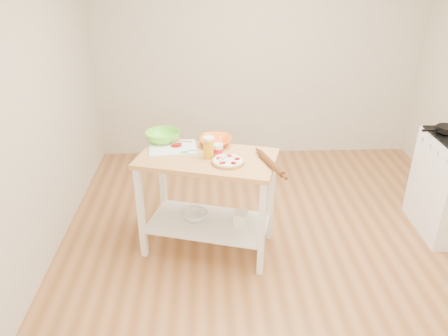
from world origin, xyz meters
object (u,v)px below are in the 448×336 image
pizza (228,161)px  shelf_glass_bowl (195,215)px  orange_bowl (215,141)px  yogurt_tub (218,150)px  skillet (448,129)px  cutting_board (172,147)px  prep_island (208,184)px  green_bowl (163,137)px  rolling_pin (271,163)px  spatula (189,151)px  knife (173,141)px  beer_pint (209,147)px  shelf_bin (240,218)px

pizza → shelf_glass_bowl: (-0.28, 0.19, -0.62)m
orange_bowl → yogurt_tub: size_ratio=1.51×
skillet → yogurt_tub: (-2.08, -0.31, -0.02)m
skillet → cutting_board: bearing=179.1°
cutting_board → shelf_glass_bowl: cutting_board is taller
prep_island → green_bowl: (-0.39, 0.33, 0.30)m
pizza → green_bowl: size_ratio=0.88×
skillet → green_bowl: size_ratio=1.22×
cutting_board → rolling_pin: 0.88m
spatula → orange_bowl: (0.22, 0.17, 0.02)m
green_bowl → rolling_pin: 1.03m
spatula → green_bowl: bearing=131.1°
knife → beer_pint: 0.46m
orange_bowl → shelf_bin: orange_bowl is taller
spatula → yogurt_tub: yogurt_tub is taller
yogurt_tub → beer_pint: bearing=-157.5°
prep_island → rolling_pin: rolling_pin is taller
knife → rolling_pin: (0.80, -0.50, 0.01)m
rolling_pin → pizza: bearing=167.7°
prep_island → beer_pint: size_ratio=6.97×
cutting_board → knife: 0.12m
green_bowl → shelf_bin: size_ratio=2.69×
pizza → yogurt_tub: size_ratio=1.47×
orange_bowl → shelf_glass_bowl: (-0.19, -0.18, -0.64)m
orange_bowl → shelf_glass_bowl: bearing=-136.2°
pizza → skillet: bearing=12.8°
knife → prep_island: bearing=-32.2°
shelf_glass_bowl → shelf_bin: shelf_bin is taller
pizza → rolling_pin: (0.33, -0.07, 0.01)m
cutting_board → shelf_glass_bowl: (0.18, -0.12, -0.61)m
prep_island → shelf_glass_bowl: prep_island is taller
spatula → knife: knife is taller
knife → green_bowl: green_bowl is taller
yogurt_tub → shelf_glass_bowl: size_ratio=0.79×
prep_island → cutting_board: (-0.30, 0.18, 0.26)m
green_bowl → rolling_pin: bearing=-30.7°
pizza → cutting_board: size_ratio=0.62×
pizza → green_bowl: green_bowl is taller
shelf_bin → pizza: bearing=-143.1°
yogurt_tub → rolling_pin: bearing=-27.6°
knife → yogurt_tub: yogurt_tub is taller
pizza → shelf_glass_bowl: bearing=146.6°
spatula → rolling_pin: (0.65, -0.28, 0.01)m
pizza → spatula: size_ratio=1.78×
shelf_glass_bowl → shelf_bin: 0.41m
cutting_board → shelf_bin: (0.58, -0.22, -0.59)m
orange_bowl → spatula: bearing=-143.5°
orange_bowl → cutting_board: bearing=-169.9°
cutting_board → spatula: (0.15, -0.10, 0.01)m
skillet → shelf_bin: 2.03m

